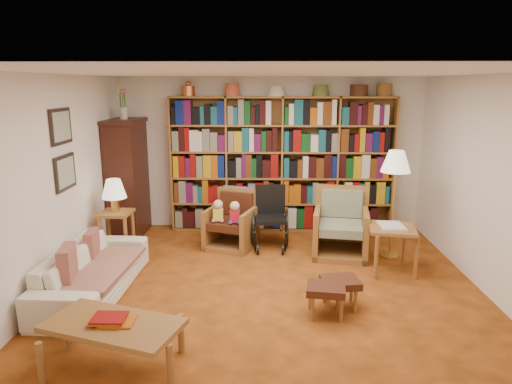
{
  "coord_description": "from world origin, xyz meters",
  "views": [
    {
      "loc": [
        -0.06,
        -5.04,
        2.38
      ],
      "look_at": [
        -0.18,
        0.6,
        1.05
      ],
      "focal_mm": 32.0,
      "sensor_mm": 36.0,
      "label": 1
    }
  ],
  "objects_px": {
    "wheelchair": "(270,219)",
    "floor_lamp": "(396,166)",
    "side_table_lamp": "(116,223)",
    "armchair_sage": "(339,229)",
    "sofa": "(93,271)",
    "coffee_table": "(113,328)",
    "footstool_b": "(326,291)",
    "footstool_a": "(340,284)",
    "side_table_papers": "(392,234)",
    "armchair_leather": "(231,223)"
  },
  "relations": [
    {
      "from": "sofa",
      "to": "side_table_papers",
      "type": "bearing_deg",
      "value": -77.04
    },
    {
      "from": "floor_lamp",
      "to": "coffee_table",
      "type": "relative_size",
      "value": 1.2
    },
    {
      "from": "side_table_papers",
      "to": "coffee_table",
      "type": "bearing_deg",
      "value": -143.79
    },
    {
      "from": "footstool_b",
      "to": "coffee_table",
      "type": "bearing_deg",
      "value": -153.73
    },
    {
      "from": "sofa",
      "to": "armchair_sage",
      "type": "relative_size",
      "value": 2.03
    },
    {
      "from": "floor_lamp",
      "to": "side_table_papers",
      "type": "relative_size",
      "value": 2.29
    },
    {
      "from": "armchair_sage",
      "to": "footstool_b",
      "type": "height_order",
      "value": "armchair_sage"
    },
    {
      "from": "side_table_lamp",
      "to": "armchair_sage",
      "type": "distance_m",
      "value": 3.16
    },
    {
      "from": "side_table_lamp",
      "to": "floor_lamp",
      "type": "relative_size",
      "value": 0.43
    },
    {
      "from": "armchair_leather",
      "to": "wheelchair",
      "type": "distance_m",
      "value": 0.59
    },
    {
      "from": "floor_lamp",
      "to": "coffee_table",
      "type": "bearing_deg",
      "value": -138.92
    },
    {
      "from": "armchair_leather",
      "to": "footstool_b",
      "type": "height_order",
      "value": "armchair_leather"
    },
    {
      "from": "armchair_sage",
      "to": "wheelchair",
      "type": "distance_m",
      "value": 1.03
    },
    {
      "from": "side_table_lamp",
      "to": "wheelchair",
      "type": "relative_size",
      "value": 0.72
    },
    {
      "from": "floor_lamp",
      "to": "armchair_sage",
      "type": "bearing_deg",
      "value": 166.73
    },
    {
      "from": "side_table_lamp",
      "to": "floor_lamp",
      "type": "bearing_deg",
      "value": 0.93
    },
    {
      "from": "side_table_lamp",
      "to": "wheelchair",
      "type": "distance_m",
      "value": 2.21
    },
    {
      "from": "sofa",
      "to": "side_table_papers",
      "type": "xyz_separation_m",
      "value": [
        3.62,
        0.73,
        0.23
      ]
    },
    {
      "from": "coffee_table",
      "to": "footstool_a",
      "type": "bearing_deg",
      "value": 28.13
    },
    {
      "from": "armchair_leather",
      "to": "coffee_table",
      "type": "bearing_deg",
      "value": -103.99
    },
    {
      "from": "side_table_papers",
      "to": "footstool_a",
      "type": "bearing_deg",
      "value": -128.83
    },
    {
      "from": "wheelchair",
      "to": "side_table_lamp",
      "type": "bearing_deg",
      "value": -167.5
    },
    {
      "from": "armchair_leather",
      "to": "armchair_sage",
      "type": "height_order",
      "value": "armchair_sage"
    },
    {
      "from": "side_table_lamp",
      "to": "coffee_table",
      "type": "distance_m",
      "value": 2.72
    },
    {
      "from": "wheelchair",
      "to": "footstool_b",
      "type": "relative_size",
      "value": 2.08
    },
    {
      "from": "floor_lamp",
      "to": "footstool_a",
      "type": "distance_m",
      "value": 2.08
    },
    {
      "from": "sofa",
      "to": "footstool_b",
      "type": "relative_size",
      "value": 4.34
    },
    {
      "from": "sofa",
      "to": "wheelchair",
      "type": "height_order",
      "value": "wheelchair"
    },
    {
      "from": "armchair_sage",
      "to": "wheelchair",
      "type": "bearing_deg",
      "value": 165.74
    },
    {
      "from": "footstool_a",
      "to": "footstool_b",
      "type": "height_order",
      "value": "footstool_b"
    },
    {
      "from": "armchair_sage",
      "to": "floor_lamp",
      "type": "bearing_deg",
      "value": -13.27
    },
    {
      "from": "wheelchair",
      "to": "side_table_papers",
      "type": "distance_m",
      "value": 1.82
    },
    {
      "from": "side_table_lamp",
      "to": "floor_lamp",
      "type": "xyz_separation_m",
      "value": [
        3.85,
        0.06,
        0.82
      ]
    },
    {
      "from": "armchair_leather",
      "to": "floor_lamp",
      "type": "relative_size",
      "value": 0.58
    },
    {
      "from": "wheelchair",
      "to": "footstool_b",
      "type": "distance_m",
      "value": 2.2
    },
    {
      "from": "armchair_leather",
      "to": "footstool_a",
      "type": "relative_size",
      "value": 2.02
    },
    {
      "from": "floor_lamp",
      "to": "coffee_table",
      "type": "distance_m",
      "value": 4.15
    },
    {
      "from": "side_table_lamp",
      "to": "sofa",
      "type": "bearing_deg",
      "value": -85.2
    },
    {
      "from": "floor_lamp",
      "to": "side_table_papers",
      "type": "height_order",
      "value": "floor_lamp"
    },
    {
      "from": "wheelchair",
      "to": "floor_lamp",
      "type": "bearing_deg",
      "value": -13.85
    },
    {
      "from": "sofa",
      "to": "floor_lamp",
      "type": "bearing_deg",
      "value": -69.98
    },
    {
      "from": "wheelchair",
      "to": "floor_lamp",
      "type": "xyz_separation_m",
      "value": [
        1.69,
        -0.42,
        0.89
      ]
    },
    {
      "from": "sofa",
      "to": "coffee_table",
      "type": "distance_m",
      "value": 1.57
    },
    {
      "from": "wheelchair",
      "to": "coffee_table",
      "type": "height_order",
      "value": "wheelchair"
    },
    {
      "from": "armchair_sage",
      "to": "footstool_b",
      "type": "xyz_separation_m",
      "value": [
        -0.43,
        -1.87,
        -0.08
      ]
    },
    {
      "from": "coffee_table",
      "to": "side_table_papers",
      "type": "bearing_deg",
      "value": 36.21
    },
    {
      "from": "side_table_papers",
      "to": "coffee_table",
      "type": "relative_size",
      "value": 0.52
    },
    {
      "from": "armchair_sage",
      "to": "side_table_papers",
      "type": "relative_size",
      "value": 1.42
    },
    {
      "from": "side_table_papers",
      "to": "footstool_b",
      "type": "xyz_separation_m",
      "value": [
        -0.99,
        -1.18,
        -0.24
      ]
    },
    {
      "from": "side_table_lamp",
      "to": "armchair_sage",
      "type": "height_order",
      "value": "armchair_sage"
    }
  ]
}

